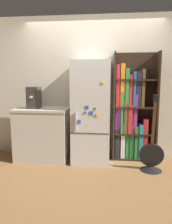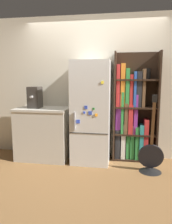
{
  "view_description": "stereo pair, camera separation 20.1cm",
  "coord_description": "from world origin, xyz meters",
  "px_view_note": "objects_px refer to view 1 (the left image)",
  "views": [
    {
      "loc": [
        0.34,
        -3.63,
        1.47
      ],
      "look_at": [
        -0.1,
        0.15,
        0.88
      ],
      "focal_mm": 35.0,
      "sensor_mm": 36.0,
      "label": 1
    },
    {
      "loc": [
        0.54,
        -3.6,
        1.47
      ],
      "look_at": [
        -0.1,
        0.15,
        0.88
      ],
      "focal_mm": 35.0,
      "sensor_mm": 36.0,
      "label": 2
    }
  ],
  "objects_px": {
    "bookshelf": "(131,113)",
    "guitar": "(151,160)",
    "refrigerator": "(91,112)",
    "espresso_machine": "(34,98)"
  },
  "relations": [
    {
      "from": "bookshelf",
      "to": "guitar",
      "type": "relative_size",
      "value": 1.56
    },
    {
      "from": "bookshelf",
      "to": "guitar",
      "type": "bearing_deg",
      "value": -61.0
    },
    {
      "from": "refrigerator",
      "to": "espresso_machine",
      "type": "bearing_deg",
      "value": -179.0
    },
    {
      "from": "espresso_machine",
      "to": "bookshelf",
      "type": "bearing_deg",
      "value": 6.77
    },
    {
      "from": "refrigerator",
      "to": "espresso_machine",
      "type": "height_order",
      "value": "refrigerator"
    },
    {
      "from": "espresso_machine",
      "to": "guitar",
      "type": "height_order",
      "value": "espresso_machine"
    },
    {
      "from": "bookshelf",
      "to": "espresso_machine",
      "type": "distance_m",
      "value": 1.77
    },
    {
      "from": "espresso_machine",
      "to": "guitar",
      "type": "bearing_deg",
      "value": -8.7
    },
    {
      "from": "bookshelf",
      "to": "espresso_machine",
      "type": "relative_size",
      "value": 5.03
    },
    {
      "from": "refrigerator",
      "to": "guitar",
      "type": "bearing_deg",
      "value": -18.21
    }
  ]
}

